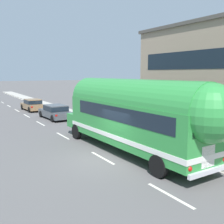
% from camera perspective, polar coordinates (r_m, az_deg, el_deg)
% --- Properties ---
extents(ground_plane, '(300.00, 300.00, 0.00)m').
position_cam_1_polar(ground_plane, '(14.06, -1.39, -10.12)').
color(ground_plane, '#565454').
extents(lane_markings, '(3.76, 80.00, 0.01)m').
position_cam_1_polar(lane_markings, '(26.20, -10.16, -1.59)').
color(lane_markings, silver).
rests_on(lane_markings, ground).
extents(sidewalk_slab, '(2.03, 90.00, 0.15)m').
position_cam_1_polar(sidewalk_slab, '(24.73, -3.52, -1.90)').
color(sidewalk_slab, '#ADA89E').
rests_on(sidewalk_slab, ground).
extents(painted_bus, '(2.87, 12.69, 4.12)m').
position_cam_1_polar(painted_bus, '(14.43, 5.13, -0.27)').
color(painted_bus, '#2D8C3D').
rests_on(painted_bus, ground).
extents(car_lead, '(2.15, 4.77, 1.37)m').
position_cam_1_polar(car_lead, '(26.74, -11.95, 0.16)').
color(car_lead, '#474C51').
rests_on(car_lead, ground).
extents(car_second, '(2.03, 4.49, 1.37)m').
position_cam_1_polar(car_second, '(33.36, -16.54, 1.56)').
color(car_second, olive).
rests_on(car_second, ground).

